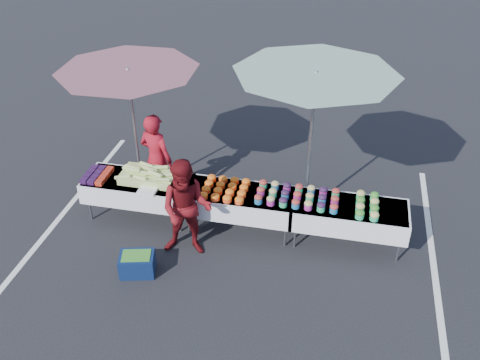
% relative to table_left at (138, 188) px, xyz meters
% --- Properties ---
extents(ground, '(80.00, 80.00, 0.00)m').
position_rel_table_left_xyz_m(ground, '(1.80, 0.00, -0.58)').
color(ground, black).
extents(stripe_left, '(0.10, 5.00, 0.00)m').
position_rel_table_left_xyz_m(stripe_left, '(-1.40, 0.00, -0.58)').
color(stripe_left, silver).
rests_on(stripe_left, ground).
extents(stripe_right, '(0.10, 5.00, 0.00)m').
position_rel_table_left_xyz_m(stripe_right, '(5.00, 0.00, -0.58)').
color(stripe_right, silver).
rests_on(stripe_right, ground).
extents(table_left, '(1.86, 0.81, 0.75)m').
position_rel_table_left_xyz_m(table_left, '(0.00, 0.00, 0.00)').
color(table_left, white).
rests_on(table_left, ground).
extents(table_center, '(1.86, 0.81, 0.75)m').
position_rel_table_left_xyz_m(table_center, '(1.80, 0.00, 0.00)').
color(table_center, white).
rests_on(table_center, ground).
extents(table_right, '(1.86, 0.81, 0.75)m').
position_rel_table_left_xyz_m(table_right, '(3.60, 0.00, 0.00)').
color(table_right, white).
rests_on(table_right, ground).
extents(berry_punnets, '(0.40, 0.54, 0.08)m').
position_rel_table_left_xyz_m(berry_punnets, '(-0.71, -0.06, 0.21)').
color(berry_punnets, black).
rests_on(berry_punnets, table_left).
extents(corn_pile, '(1.16, 0.57, 0.26)m').
position_rel_table_left_xyz_m(corn_pile, '(0.25, 0.05, 0.26)').
color(corn_pile, '#B5D36C').
rests_on(corn_pile, table_left).
extents(plastic_bags, '(0.30, 0.25, 0.05)m').
position_rel_table_left_xyz_m(plastic_bags, '(0.30, -0.30, 0.19)').
color(plastic_bags, white).
rests_on(plastic_bags, table_left).
extents(carrot_bowls, '(0.75, 0.69, 0.11)m').
position_rel_table_left_xyz_m(carrot_bowls, '(1.55, -0.01, 0.22)').
color(carrot_bowls, '#FD4C1C').
rests_on(carrot_bowls, table_center).
extents(potato_cups, '(1.34, 0.58, 0.16)m').
position_rel_table_left_xyz_m(potato_cups, '(2.75, 0.00, 0.25)').
color(potato_cups, '#206898').
rests_on(potato_cups, table_right).
extents(bean_baskets, '(0.36, 0.68, 0.15)m').
position_rel_table_left_xyz_m(bean_baskets, '(3.86, -0.01, 0.24)').
color(bean_baskets, '#2BAE6B').
rests_on(bean_baskets, table_right).
extents(vendor, '(0.73, 0.58, 1.74)m').
position_rel_table_left_xyz_m(vendor, '(0.16, 0.55, 0.29)').
color(vendor, maroon).
rests_on(vendor, ground).
extents(customer, '(0.88, 0.72, 1.69)m').
position_rel_table_left_xyz_m(customer, '(1.11, -0.75, 0.26)').
color(customer, maroon).
rests_on(customer, ground).
extents(umbrella_left, '(3.21, 3.21, 2.48)m').
position_rel_table_left_xyz_m(umbrella_left, '(-0.26, 0.71, 1.66)').
color(umbrella_left, black).
rests_on(umbrella_left, ground).
extents(umbrella_right, '(2.68, 2.68, 2.69)m').
position_rel_table_left_xyz_m(umbrella_right, '(2.84, 0.72, 1.86)').
color(umbrella_right, black).
rests_on(umbrella_right, ground).
extents(storage_bin, '(0.61, 0.50, 0.35)m').
position_rel_table_left_xyz_m(storage_bin, '(0.48, -1.41, -0.40)').
color(storage_bin, '#0E1F46').
rests_on(storage_bin, ground).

